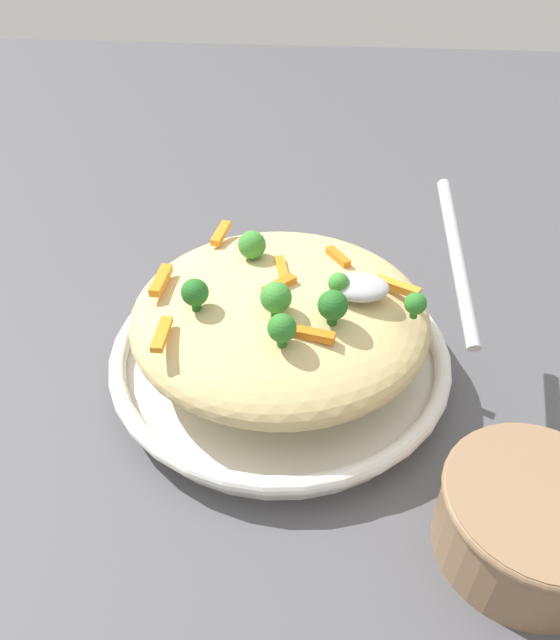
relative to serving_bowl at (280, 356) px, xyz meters
name	(u,v)px	position (x,y,z in m)	size (l,w,h in m)	color
ground_plane	(280,370)	(0.00, 0.00, -0.02)	(2.40, 2.40, 0.00)	#4C4C51
serving_bowl	(280,356)	(0.00, 0.00, 0.00)	(0.34, 0.34, 0.04)	white
pasta_mound	(280,316)	(0.00, 0.00, 0.05)	(0.29, 0.28, 0.08)	#D1BA7A
carrot_piece_0	(283,286)	(0.00, 0.01, 0.10)	(0.04, 0.01, 0.01)	orange
carrot_piece_1	(397,286)	(-0.11, -0.01, 0.09)	(0.04, 0.01, 0.01)	orange
carrot_piece_2	(338,257)	(-0.05, -0.05, 0.09)	(0.03, 0.01, 0.01)	orange
carrot_piece_3	(280,268)	(0.00, -0.02, 0.09)	(0.04, 0.01, 0.01)	orange
carrot_piece_4	(367,287)	(-0.08, -0.01, 0.09)	(0.03, 0.01, 0.01)	orange
carrot_piece_5	(162,334)	(0.09, 0.07, 0.09)	(0.04, 0.01, 0.01)	orange
carrot_piece_6	(161,279)	(0.11, 0.00, 0.09)	(0.04, 0.01, 0.01)	orange
carrot_piece_7	(221,233)	(0.07, -0.09, 0.09)	(0.04, 0.01, 0.01)	orange
carrot_piece_8	(309,334)	(-0.03, 0.07, 0.09)	(0.04, 0.01, 0.01)	orange
broccoli_floret_0	(252,245)	(0.03, -0.04, 0.10)	(0.03, 0.03, 0.03)	#377928
broccoli_floret_1	(333,306)	(-0.05, 0.05, 0.11)	(0.03, 0.03, 0.03)	#205B1C
broccoli_floret_2	(195,293)	(0.07, 0.04, 0.10)	(0.02, 0.02, 0.03)	#205B1C
broccoli_floret_3	(415,304)	(-0.12, 0.03, 0.10)	(0.02, 0.02, 0.02)	#296820
broccoli_floret_4	(339,283)	(-0.05, 0.01, 0.10)	(0.02, 0.02, 0.02)	#377928
broccoli_floret_5	(279,298)	(0.00, 0.04, 0.11)	(0.03, 0.03, 0.03)	#377928
broccoli_floret_6	(282,329)	(-0.01, 0.08, 0.10)	(0.02, 0.02, 0.03)	#296820
serving_spoon	(396,277)	(-0.10, 0.01, 0.11)	(0.12, 0.17, 0.07)	#B7B7BC
companion_bowl	(531,519)	(-0.20, 0.18, 0.02)	(0.14, 0.14, 0.07)	#8C6B4C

